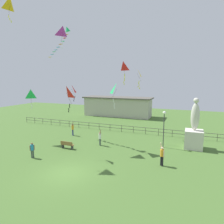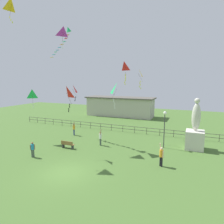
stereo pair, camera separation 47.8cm
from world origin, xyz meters
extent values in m
plane|color=#476B2D|center=(0.00, 0.00, 0.00)|extent=(80.00, 80.00, 0.00)
cube|color=beige|center=(9.51, 10.21, 1.01)|extent=(1.88, 1.88, 2.03)
ellipsoid|color=beige|center=(9.51, 10.21, 3.54)|extent=(0.90, 0.76, 3.03)
sphere|color=beige|center=(9.51, 10.21, 5.31)|extent=(0.56, 0.56, 0.56)
cylinder|color=#38383D|center=(6.37, 9.26, 1.89)|extent=(0.10, 0.10, 3.77)
sphere|color=white|center=(6.37, 9.26, 3.92)|extent=(0.36, 0.36, 0.36)
cube|color=olive|center=(-3.35, 5.00, 0.45)|extent=(1.50, 0.40, 0.06)
cube|color=olive|center=(-3.35, 4.82, 0.67)|extent=(1.50, 0.06, 0.36)
cube|color=#333338|center=(-3.95, 5.00, 0.23)|extent=(0.08, 0.36, 0.45)
cube|color=#333338|center=(-2.75, 5.00, 0.23)|extent=(0.08, 0.36, 0.45)
cylinder|color=black|center=(6.83, 4.31, 0.44)|extent=(0.15, 0.15, 0.87)
cylinder|color=black|center=(6.96, 4.20, 0.44)|extent=(0.15, 0.15, 0.87)
cylinder|color=orange|center=(6.89, 4.25, 1.18)|extent=(0.32, 0.32, 0.62)
sphere|color=beige|center=(6.89, 4.25, 1.61)|extent=(0.23, 0.23, 0.23)
cylinder|color=beige|center=(6.76, 4.43, 1.73)|extent=(0.20, 0.21, 0.59)
cylinder|color=beige|center=(7.06, 4.12, 1.15)|extent=(0.10, 0.10, 0.59)
cylinder|color=#3F4C47|center=(-4.92, 1.56, 0.39)|extent=(0.13, 0.13, 0.78)
cylinder|color=#3F4C47|center=(-5.04, 1.47, 0.39)|extent=(0.13, 0.13, 0.78)
cylinder|color=#268CBF|center=(-4.98, 1.51, 1.05)|extent=(0.28, 0.28, 0.55)
sphere|color=#8C6647|center=(-4.98, 1.51, 1.43)|extent=(0.21, 0.21, 0.21)
cylinder|color=#8C6647|center=(-4.83, 1.63, 1.02)|extent=(0.09, 0.09, 0.52)
cylinder|color=#8C6647|center=(-5.13, 1.40, 1.02)|extent=(0.09, 0.09, 0.52)
cylinder|color=#3F4C47|center=(-0.41, 7.22, 0.41)|extent=(0.14, 0.14, 0.81)
cylinder|color=#3F4C47|center=(-0.52, 7.33, 0.41)|extent=(0.14, 0.14, 0.81)
cylinder|color=white|center=(-0.47, 7.28, 1.10)|extent=(0.30, 0.30, 0.58)
sphere|color=#8C6647|center=(-0.47, 7.28, 1.50)|extent=(0.22, 0.22, 0.22)
cylinder|color=#8C6647|center=(-0.36, 7.10, 1.61)|extent=(0.20, 0.20, 0.55)
cylinder|color=#8C6647|center=(-0.61, 7.42, 1.07)|extent=(0.09, 0.09, 0.55)
cylinder|color=navy|center=(-5.61, 9.64, 0.41)|extent=(0.14, 0.14, 0.83)
cylinder|color=navy|center=(-5.72, 9.75, 0.41)|extent=(0.14, 0.14, 0.83)
cylinder|color=orange|center=(-5.66, 9.70, 1.12)|extent=(0.30, 0.30, 0.59)
sphere|color=#8C6647|center=(-5.66, 9.70, 1.52)|extent=(0.22, 0.22, 0.22)
cylinder|color=#8C6647|center=(-5.55, 9.52, 1.64)|extent=(0.24, 0.24, 0.56)
cylinder|color=#8C6647|center=(-5.81, 9.84, 1.09)|extent=(0.09, 0.09, 0.56)
pyramid|color=red|center=(-5.27, 9.10, 6.30)|extent=(0.95, 1.20, 1.03)
cylinder|color=#4C381E|center=(-5.03, 9.21, 5.79)|extent=(0.50, 0.25, 1.03)
cube|color=black|center=(-4.94, 9.25, 5.27)|extent=(0.09, 0.02, 0.20)
cube|color=black|center=(-5.00, 9.22, 5.05)|extent=(0.12, 0.02, 0.21)
cube|color=black|center=(-5.05, 9.20, 4.83)|extent=(0.11, 0.04, 0.21)
pyramid|color=#B22DB2|center=(-4.11, 6.06, 12.57)|extent=(1.02, 1.19, 0.96)
cylinder|color=#4C381E|center=(-4.36, 6.20, 12.09)|extent=(0.51, 0.31, 0.96)
cube|color=white|center=(-4.34, 6.21, 11.59)|extent=(0.11, 0.02, 0.21)
cube|color=white|center=(-4.31, 6.22, 11.37)|extent=(0.10, 0.03, 0.20)
cube|color=white|center=(-4.39, 6.18, 11.15)|extent=(0.08, 0.05, 0.20)
cube|color=white|center=(-4.40, 6.17, 10.93)|extent=(0.09, 0.03, 0.20)
pyramid|color=yellow|center=(-6.94, 2.06, 14.39)|extent=(0.67, 0.97, 1.10)
cylinder|color=#4C381E|center=(-7.19, 2.11, 13.84)|extent=(0.51, 0.11, 1.10)
cube|color=yellow|center=(-7.28, 2.06, 13.30)|extent=(0.09, 0.05, 0.20)
cube|color=yellow|center=(-7.21, 2.10, 13.08)|extent=(0.10, 0.05, 0.20)
cube|color=yellow|center=(-7.11, 2.15, 12.86)|extent=(0.10, 0.04, 0.20)
pyramid|color=#1EB759|center=(-8.37, 5.34, 5.75)|extent=(1.11, 1.12, 1.13)
cylinder|color=#4C381E|center=(-8.60, 5.57, 5.19)|extent=(0.48, 0.47, 1.13)
cube|color=white|center=(-8.62, 5.56, 4.61)|extent=(0.11, 0.03, 0.21)
cube|color=white|center=(-8.53, 5.60, 4.39)|extent=(0.11, 0.02, 0.21)
cube|color=white|center=(-8.58, 5.57, 4.17)|extent=(0.12, 0.02, 0.21)
pyramid|color=red|center=(-2.08, 3.29, 6.25)|extent=(0.85, 0.80, 1.15)
cylinder|color=#4C381E|center=(-2.00, 3.59, 5.68)|extent=(0.18, 0.62, 1.15)
cube|color=black|center=(-1.96, 3.61, 5.09)|extent=(0.12, 0.04, 0.21)
cube|color=black|center=(-1.98, 3.60, 4.87)|extent=(0.09, 0.02, 0.20)
cube|color=black|center=(-2.05, 3.56, 4.65)|extent=(0.08, 0.01, 0.20)
cube|color=black|center=(-2.06, 3.56, 4.43)|extent=(0.11, 0.04, 0.21)
pyramid|color=yellow|center=(2.31, 12.88, 8.33)|extent=(0.81, 1.10, 1.07)
cylinder|color=#4C381E|center=(2.57, 12.96, 7.80)|extent=(0.53, 0.18, 1.07)
cube|color=yellow|center=(2.56, 12.96, 7.26)|extent=(0.09, 0.04, 0.20)
cube|color=yellow|center=(2.52, 12.94, 7.04)|extent=(0.10, 0.02, 0.20)
cube|color=yellow|center=(2.58, 12.97, 6.82)|extent=(0.10, 0.05, 0.20)
cube|color=yellow|center=(2.48, 12.92, 6.60)|extent=(0.12, 0.04, 0.21)
cube|color=yellow|center=(2.65, 13.00, 6.38)|extent=(0.08, 0.02, 0.20)
pyramid|color=#1EB759|center=(1.63, 7.08, 6.53)|extent=(1.09, 1.21, 1.13)
cylinder|color=#4C381E|center=(1.37, 6.91, 5.97)|extent=(0.54, 0.35, 1.13)
cube|color=white|center=(1.32, 6.89, 5.39)|extent=(0.11, 0.01, 0.21)
cube|color=white|center=(1.34, 6.90, 5.17)|extent=(0.11, 0.05, 0.21)
cube|color=white|center=(1.44, 6.94, 4.95)|extent=(0.11, 0.01, 0.21)
cube|color=white|center=(1.40, 6.93, 4.73)|extent=(0.09, 0.03, 0.20)
cube|color=white|center=(1.45, 6.95, 4.51)|extent=(0.11, 0.02, 0.21)
pyramid|color=red|center=(1.14, 10.59, 9.12)|extent=(1.09, 0.78, 1.10)
cylinder|color=#4C381E|center=(1.21, 10.75, 8.57)|extent=(0.18, 0.35, 1.10)
cube|color=yellow|center=(1.27, 10.78, 8.05)|extent=(0.10, 0.01, 0.21)
cube|color=yellow|center=(1.30, 10.80, 7.83)|extent=(0.12, 0.05, 0.21)
cube|color=yellow|center=(1.27, 10.78, 7.61)|extent=(0.08, 0.05, 0.20)
cube|color=yellow|center=(1.27, 10.78, 7.39)|extent=(0.08, 0.02, 0.20)
cube|color=yellow|center=(1.19, 10.74, 7.17)|extent=(0.10, 0.04, 0.20)
cube|color=yellow|center=(1.25, 10.77, 6.95)|extent=(0.11, 0.02, 0.21)
cone|color=#1EB759|center=(-4.76, 7.84, 13.26)|extent=(0.90, 0.94, 0.70)
cube|color=orange|center=(-5.00, 7.96, 12.68)|extent=(0.58, 0.46, 0.03)
cube|color=red|center=(-5.44, 8.25, 12.39)|extent=(0.57, 0.51, 0.03)
cube|color=#19B2B2|center=(-5.89, 8.52, 12.09)|extent=(0.58, 0.44, 0.03)
cube|color=orange|center=(-6.38, 8.71, 11.82)|extent=(0.58, 0.39, 0.03)
cube|color=#198CD1|center=(-6.88, 8.87, 11.52)|extent=(0.58, 0.38, 0.03)
cube|color=#198CD1|center=(-7.38, 9.05, 11.24)|extent=(0.58, 0.44, 0.03)
cube|color=#1EB759|center=(-7.85, 9.28, 11.07)|extent=(0.58, 0.45, 0.03)
cube|color=#198CD1|center=(-8.33, 9.51, 10.79)|extent=(0.58, 0.43, 0.03)
cube|color=yellow|center=(-8.83, 9.68, 10.48)|extent=(0.57, 0.37, 0.03)
cylinder|color=#4C4742|center=(-17.99, 14.00, 0.47)|extent=(0.06, 0.06, 0.95)
cylinder|color=#4C4742|center=(-16.19, 14.00, 0.47)|extent=(0.06, 0.06, 0.95)
cylinder|color=#4C4742|center=(-14.43, 14.00, 0.47)|extent=(0.06, 0.06, 0.95)
cylinder|color=#4C4742|center=(-12.67, 14.00, 0.47)|extent=(0.06, 0.06, 0.95)
cylinder|color=#4C4742|center=(-10.88, 14.00, 0.47)|extent=(0.06, 0.06, 0.95)
cylinder|color=#4C4742|center=(-9.10, 14.00, 0.47)|extent=(0.06, 0.06, 0.95)
cylinder|color=#4C4742|center=(-7.31, 14.00, 0.47)|extent=(0.06, 0.06, 0.95)
cylinder|color=#4C4742|center=(-5.51, 14.00, 0.47)|extent=(0.06, 0.06, 0.95)
cylinder|color=#4C4742|center=(-3.73, 14.00, 0.47)|extent=(0.06, 0.06, 0.95)
cylinder|color=#4C4742|center=(-1.96, 14.00, 0.47)|extent=(0.06, 0.06, 0.95)
cylinder|color=#4C4742|center=(-0.15, 14.00, 0.47)|extent=(0.06, 0.06, 0.95)
cylinder|color=#4C4742|center=(1.63, 14.00, 0.47)|extent=(0.06, 0.06, 0.95)
cylinder|color=#4C4742|center=(3.36, 14.00, 0.47)|extent=(0.06, 0.06, 0.95)
cylinder|color=#4C4742|center=(5.15, 14.00, 0.47)|extent=(0.06, 0.06, 0.95)
cylinder|color=#4C4742|center=(6.96, 14.00, 0.47)|extent=(0.06, 0.06, 0.95)
cylinder|color=#4C4742|center=(8.71, 14.00, 0.47)|extent=(0.06, 0.06, 0.95)
cylinder|color=#4C4742|center=(10.52, 14.00, 0.47)|extent=(0.06, 0.06, 0.95)
cylinder|color=#4C4742|center=(12.29, 14.00, 0.47)|extent=(0.06, 0.06, 0.95)
cube|color=#4C4742|center=(0.00, 14.00, 0.91)|extent=(36.00, 0.05, 0.05)
cube|color=#4C4742|center=(0.00, 14.00, 0.47)|extent=(36.00, 0.05, 0.05)
cube|color=#B7B2A3|center=(-5.11, 26.00, 1.87)|extent=(13.64, 4.02, 3.74)
cube|color=#59544C|center=(-5.11, 26.00, 3.86)|extent=(14.24, 4.62, 0.24)
camera|label=1|loc=(8.88, -12.67, 7.44)|focal=31.84mm
camera|label=2|loc=(9.32, -12.49, 7.44)|focal=31.84mm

